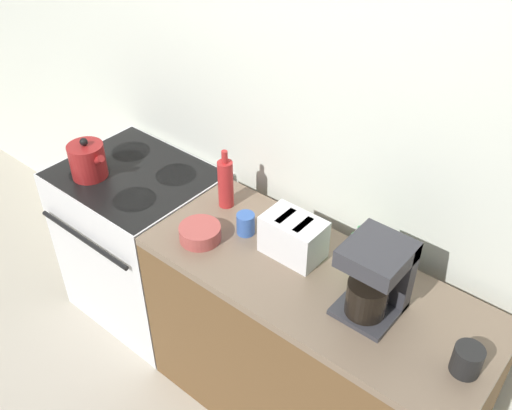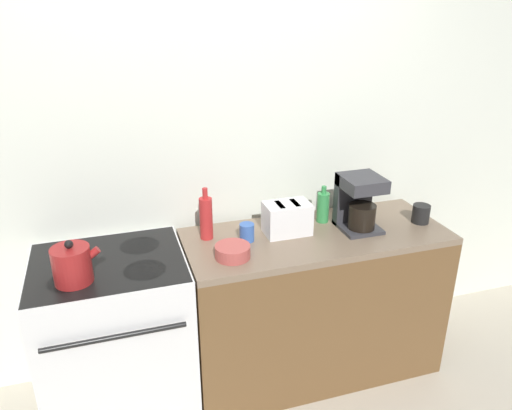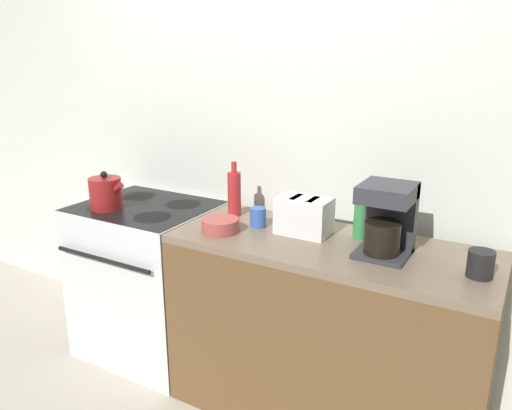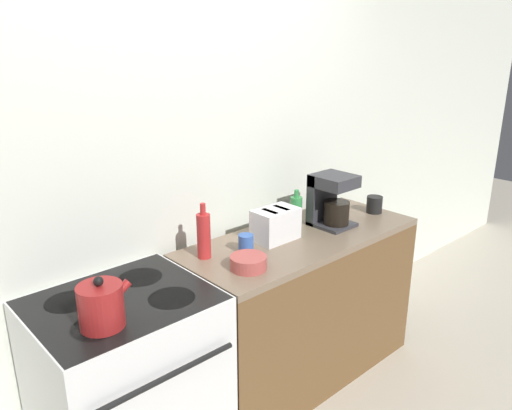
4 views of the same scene
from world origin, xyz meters
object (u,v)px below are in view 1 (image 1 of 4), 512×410
Objects in this scene: coffee_maker at (377,275)px; bowl at (200,233)px; kettle at (88,160)px; bottle_green at (358,253)px; stove at (143,242)px; bottle_red at (226,183)px; toaster at (293,237)px; cup_blue at (246,224)px; cup_black at (467,360)px.

bowl is (-0.76, -0.13, -0.13)m from coffee_maker.
bottle_green reaches higher than kettle.
bowl is at bearing -13.01° from stove.
bottle_green is at bearing 5.65° from stove.
coffee_maker is at bearing 4.90° from kettle.
bottle_red is 1.61× the size of bowl.
bottle_red is (-0.84, 0.12, -0.04)m from coffee_maker.
coffee_maker is at bearing -7.01° from toaster.
bottle_red is (-0.69, -0.01, 0.03)m from bottle_green.
bottle_red reaches higher than stove.
stove is 1.49m from coffee_maker.
stove is 0.88m from cup_blue.
toaster is at bearing -9.51° from bottle_red.
coffee_maker is (0.40, -0.05, 0.07)m from toaster.
cup_black is at bearing 2.37° from kettle.
coffee_maker is 0.40m from cup_black.
coffee_maker is 0.85m from bottle_red.
toaster is 0.86× the size of bottle_red.
toaster is 0.41m from coffee_maker.
cup_black is (0.79, -0.10, -0.04)m from toaster.
bottle_red is at bearing 107.15° from bowl.
cup_blue is (0.87, 0.16, -0.04)m from kettle.
kettle reaches higher than toaster.
coffee_maker is (1.36, -0.01, 0.60)m from stove.
kettle is 1.12m from toaster.
kettle is at bearing -170.82° from toaster.
kettle is 0.71× the size of coffee_maker.
bottle_red is 1.23m from cup_black.
coffee_maker is at bearing -8.31° from bottle_red.
stove is at bearing -178.71° from cup_blue.
kettle is at bearing -177.63° from cup_black.
kettle is 1.22× the size of bowl.
bottle_green reaches higher than toaster.
bowl is (0.75, 0.00, -0.06)m from kettle.
cup_black is 0.59× the size of bowl.
coffee_maker is 1.43× the size of bottle_green.
bottle_red is 2.72× the size of cup_black.
bowl is at bearing -127.79° from cup_blue.
coffee_maker reaches higher than cup_blue.
bottle_green is 0.57m from cup_black.
bottle_green is 0.66m from bowl.
bottle_red is (0.53, 0.11, 0.56)m from stove.
bottle_green is 1.21× the size of bowl.
bowl is at bearing -153.51° from toaster.
toaster is 0.44m from bottle_red.
bottle_green is (1.21, 0.12, 0.53)m from stove.
coffee_maker reaches higher than cup_black.
bowl is (-1.14, -0.08, -0.02)m from cup_black.
bottle_green is at bearing 23.11° from bowl.
kettle reaches higher than stove.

